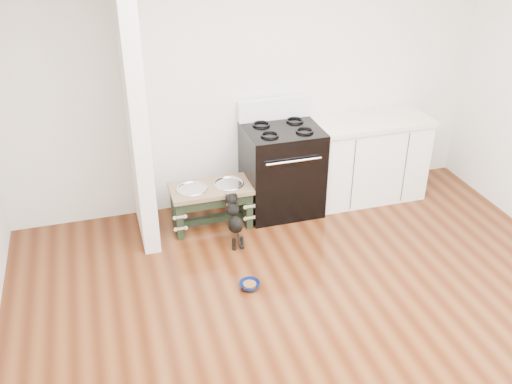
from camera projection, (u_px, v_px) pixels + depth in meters
name	position (u px, v px, depth m)	size (l,w,h in m)	color
ground	(342.00, 354.00, 4.26)	(5.00, 5.00, 0.00)	#421C0B
room_shell	(361.00, 158.00, 3.47)	(5.00, 5.00, 5.00)	silver
partition_wall	(134.00, 104.00, 5.07)	(0.15, 0.80, 2.70)	silver
oven_range	(282.00, 168.00, 5.90)	(0.76, 0.69, 1.14)	black
cabinet_run	(367.00, 158.00, 6.17)	(1.24, 0.64, 0.91)	white
dog_feeder	(211.00, 198.00, 5.68)	(0.80, 0.43, 0.46)	black
puppy	(234.00, 218.00, 5.43)	(0.14, 0.41, 0.49)	black
floor_bowl	(250.00, 285.00, 4.92)	(0.19, 0.19, 0.06)	#0C1B56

